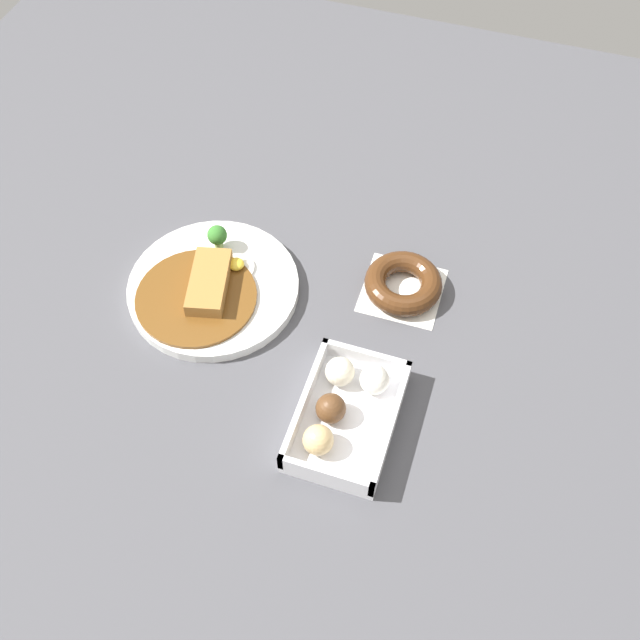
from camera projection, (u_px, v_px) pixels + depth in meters
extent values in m
plane|color=#4C4C51|center=(265.00, 289.00, 1.18)|extent=(1.60, 1.60, 0.00)
cylinder|color=white|center=(214.00, 288.00, 1.17)|extent=(0.27, 0.27, 0.02)
cylinder|color=brown|center=(196.00, 297.00, 1.14)|extent=(0.19, 0.19, 0.01)
cube|color=#A87538|center=(209.00, 282.00, 1.14)|extent=(0.13, 0.08, 0.02)
cylinder|color=white|center=(237.00, 268.00, 1.18)|extent=(0.06, 0.06, 0.00)
ellipsoid|color=yellow|center=(236.00, 264.00, 1.17)|extent=(0.03, 0.03, 0.01)
cylinder|color=#8CB766|center=(219.00, 243.00, 1.20)|extent=(0.01, 0.01, 0.02)
sphere|color=#387A2D|center=(217.00, 235.00, 1.18)|extent=(0.03, 0.03, 0.03)
cube|color=white|center=(347.00, 420.00, 1.04)|extent=(0.20, 0.13, 0.01)
cube|color=white|center=(366.00, 357.00, 1.07)|extent=(0.01, 0.13, 0.03)
cube|color=white|center=(326.00, 475.00, 0.97)|extent=(0.01, 0.13, 0.03)
cube|color=white|center=(304.00, 401.00, 1.03)|extent=(0.20, 0.01, 0.03)
cube|color=white|center=(391.00, 426.00, 1.01)|extent=(0.20, 0.01, 0.03)
sphere|color=#EFE5C6|center=(340.00, 372.00, 1.05)|extent=(0.04, 0.04, 0.04)
sphere|color=brown|center=(331.00, 408.00, 1.02)|extent=(0.04, 0.04, 0.04)
sphere|color=#DBB77A|center=(318.00, 440.00, 0.99)|extent=(0.04, 0.04, 0.04)
sphere|color=silver|center=(375.00, 380.00, 1.04)|extent=(0.04, 0.04, 0.04)
cube|color=white|center=(402.00, 290.00, 1.18)|extent=(0.13, 0.13, 0.00)
torus|color=#4C2B14|center=(403.00, 283.00, 1.16)|extent=(0.12, 0.12, 0.03)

